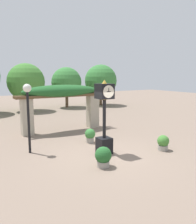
{
  "coord_description": "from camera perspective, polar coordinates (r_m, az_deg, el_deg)",
  "views": [
    {
      "loc": [
        -4.82,
        -7.68,
        3.17
      ],
      "look_at": [
        0.01,
        0.7,
        1.63
      ],
      "focal_mm": 38.0,
      "sensor_mm": 36.0,
      "label": 1
    }
  ],
  "objects": [
    {
      "name": "pedestal_clock",
      "position": [
        9.39,
        1.52,
        -1.07
      ],
      "size": [
        0.59,
        0.64,
        2.96
      ],
      "color": "black",
      "rests_on": "ground"
    },
    {
      "name": "potted_plant_near_left",
      "position": [
        11.13,
        -1.92,
        -5.56
      ],
      "size": [
        0.49,
        0.49,
        0.67
      ],
      "color": "gray",
      "rests_on": "ground"
    },
    {
      "name": "potted_plant_near_right",
      "position": [
        10.41,
        15.4,
        -7.1
      ],
      "size": [
        0.49,
        0.49,
        0.65
      ],
      "color": "gray",
      "rests_on": "ground"
    },
    {
      "name": "potted_plant_far_left",
      "position": [
        8.3,
        1.27,
        -10.65
      ],
      "size": [
        0.58,
        0.58,
        0.72
      ],
      "color": "gray",
      "rests_on": "ground"
    },
    {
      "name": "tree_line",
      "position": [
        21.32,
        -20.34,
        7.39
      ],
      "size": [
        18.68,
        4.12,
        5.0
      ],
      "color": "brown",
      "rests_on": "ground"
    },
    {
      "name": "ground_plane",
      "position": [
        9.6,
        2.05,
        -10.23
      ],
      "size": [
        60.0,
        60.0,
        0.0
      ],
      "primitive_type": "plane",
      "color": "#7F6B5B"
    },
    {
      "name": "pergola",
      "position": [
        13.37,
        -8.73,
        3.56
      ],
      "size": [
        5.1,
        1.18,
        2.6
      ],
      "color": "#A89E89",
      "rests_on": "ground"
    },
    {
      "name": "lamp_post",
      "position": [
        9.78,
        -16.54,
        2.24
      ],
      "size": [
        0.33,
        0.33,
        2.81
      ],
      "color": "black",
      "rests_on": "ground"
    }
  ]
}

